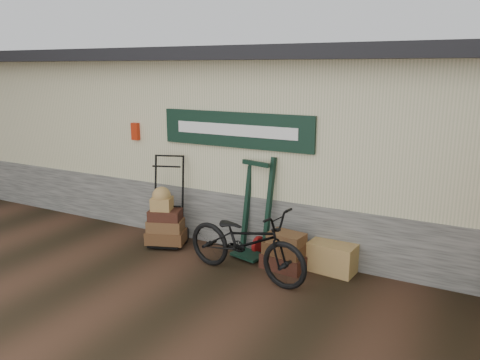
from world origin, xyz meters
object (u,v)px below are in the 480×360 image
object	(u,v)px
green_barrow	(255,207)
suitcase_stack	(285,250)
bicycle	(246,238)
wicker_hamper	(333,257)
porter_trolley	(168,200)

from	to	relation	value
green_barrow	suitcase_stack	distance (m)	0.83
bicycle	green_barrow	bearing A→B (deg)	24.14
suitcase_stack	wicker_hamper	world-z (taller)	suitcase_stack
porter_trolley	green_barrow	size ratio (longest dim) A/B	0.95
green_barrow	bicycle	world-z (taller)	green_barrow
porter_trolley	green_barrow	world-z (taller)	green_barrow
suitcase_stack	bicycle	size ratio (longest dim) A/B	0.32
green_barrow	wicker_hamper	distance (m)	1.38
porter_trolley	suitcase_stack	xyz separation A→B (m)	(2.13, -0.04, -0.47)
porter_trolley	wicker_hamper	distance (m)	2.84
porter_trolley	suitcase_stack	world-z (taller)	porter_trolley
green_barrow	suitcase_stack	world-z (taller)	green_barrow
porter_trolley	bicycle	distance (m)	1.83
porter_trolley	wicker_hamper	xyz separation A→B (m)	(2.78, 0.21, -0.54)
suitcase_stack	wicker_hamper	distance (m)	0.70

